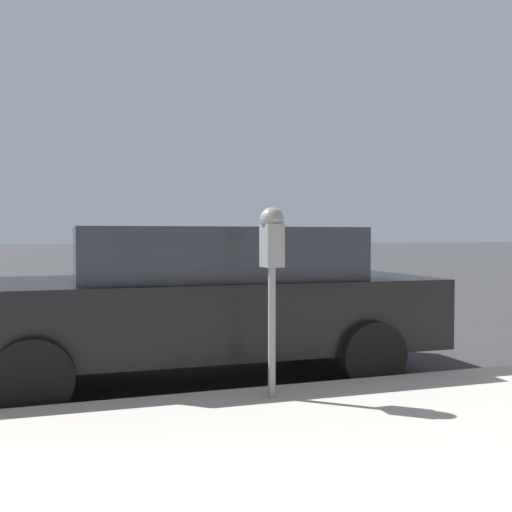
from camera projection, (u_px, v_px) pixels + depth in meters
ground_plane at (186, 356)px, 7.09m from camera, size 220.00×220.00×0.00m
parking_meter at (272, 253)px, 4.69m from camera, size 0.21×0.19×1.50m
car_black at (199, 299)px, 5.97m from camera, size 2.09×4.80×1.51m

